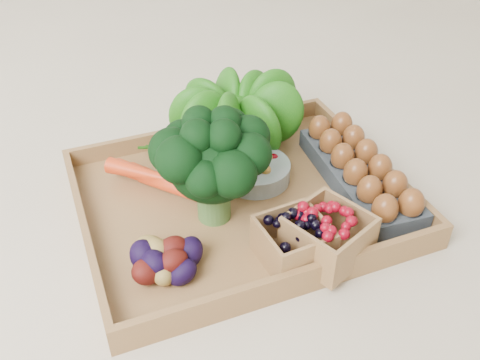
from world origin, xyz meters
name	(u,v)px	position (x,y,z in m)	size (l,w,h in m)	color
ground	(240,207)	(0.00, 0.00, 0.00)	(4.00, 4.00, 0.00)	beige
tray	(240,203)	(0.00, 0.00, 0.01)	(0.55, 0.45, 0.01)	olive
carrots	(164,182)	(-0.12, 0.07, 0.04)	(0.20, 0.14, 0.05)	red
lettuce	(236,106)	(0.06, 0.18, 0.10)	(0.17, 0.17, 0.17)	#10560D
broccoli	(213,182)	(-0.06, -0.02, 0.09)	(0.19, 0.19, 0.15)	black
cherry_bowl	(256,171)	(0.05, 0.05, 0.03)	(0.13, 0.13, 0.03)	#8C9EA5
egg_carton	(359,176)	(0.22, -0.04, 0.03)	(0.11, 0.31, 0.04)	#323940
potatoes	(164,254)	(-0.17, -0.11, 0.05)	(0.12, 0.12, 0.07)	#3B0C09
punnet_blackberry	(293,241)	(0.02, -0.16, 0.05)	(0.10, 0.10, 0.07)	black
punnet_raspberry	(328,236)	(0.08, -0.17, 0.05)	(0.11, 0.11, 0.08)	maroon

